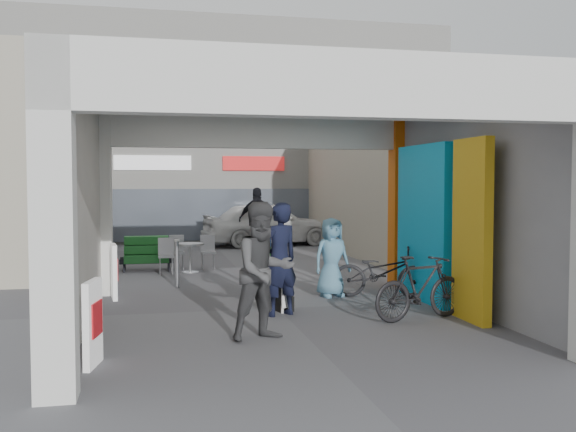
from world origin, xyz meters
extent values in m
plane|color=#56565B|center=(0.00, 0.00, 0.00)|extent=(90.00, 90.00, 0.00)
cube|color=silver|center=(-3.00, -4.00, 1.75)|extent=(0.40, 0.40, 3.50)
cube|color=silver|center=(-3.00, 2.00, 1.75)|extent=(0.40, 0.40, 3.50)
cube|color=#DD5E0D|center=(3.00, 2.00, 1.75)|extent=(0.40, 0.40, 3.50)
plane|color=#BDB6AC|center=(-3.00, -1.00, 1.75)|extent=(0.00, 6.40, 6.40)
plane|color=gray|center=(3.00, -1.00, 1.75)|extent=(0.00, 6.40, 6.40)
cube|color=#0C99CB|center=(2.70, 0.20, 1.40)|extent=(0.15, 2.00, 2.80)
cube|color=gold|center=(2.70, -1.60, 1.40)|extent=(0.15, 1.00, 2.80)
plane|color=#B5B5B0|center=(0.00, -1.00, 3.50)|extent=(6.40, 6.40, 0.00)
cube|color=silver|center=(0.00, 2.05, 3.15)|extent=(6.40, 0.30, 0.70)
cube|color=silver|center=(0.00, -4.05, 3.15)|extent=(6.40, 0.30, 0.70)
cube|color=white|center=(0.00, 2.22, 3.10)|extent=(4.20, 0.05, 0.55)
cube|color=silver|center=(0.00, 14.00, 4.00)|extent=(18.00, 4.00, 8.00)
cube|color=#515966|center=(0.00, 11.95, 1.00)|extent=(16.20, 0.06, 1.80)
cube|color=white|center=(-2.00, 11.96, 2.80)|extent=(2.60, 0.06, 0.50)
cube|color=red|center=(1.50, 11.96, 2.80)|extent=(2.20, 0.06, 0.50)
cube|color=#A09985|center=(-4.50, 7.50, 2.50)|extent=(2.00, 9.00, 5.00)
cube|color=#A09985|center=(4.50, 7.50, 2.50)|extent=(2.00, 9.00, 5.00)
cylinder|color=gray|center=(-1.58, 2.54, 0.48)|extent=(0.09, 0.09, 0.96)
cylinder|color=gray|center=(-0.10, 2.59, 0.48)|extent=(0.09, 0.09, 0.95)
cylinder|color=gray|center=(1.57, 2.47, 0.46)|extent=(0.09, 0.09, 0.92)
cube|color=white|center=(-2.75, -2.89, 0.50)|extent=(0.19, 0.56, 1.00)
cube|color=red|center=(-2.71, -2.89, 0.55)|extent=(0.11, 0.39, 0.40)
cube|color=white|center=(-2.75, 1.50, 0.50)|extent=(0.14, 0.56, 1.00)
cube|color=red|center=(-2.71, 1.50, 0.55)|extent=(0.09, 0.39, 0.40)
cylinder|color=#A0A0A5|center=(-1.19, 4.67, 0.34)|extent=(0.06, 0.06, 0.67)
cylinder|color=#A0A0A5|center=(-1.19, 4.67, 0.01)|extent=(0.41, 0.41, 0.02)
cylinder|color=#A0A0A5|center=(-1.19, 4.67, 0.67)|extent=(0.65, 0.65, 0.05)
cube|color=#A0A0A5|center=(-1.75, 4.48, 0.21)|extent=(0.35, 0.35, 0.42)
cube|color=#A0A0A5|center=(-1.75, 4.65, 0.63)|extent=(0.35, 0.05, 0.42)
cube|color=#A0A0A5|center=(-0.72, 5.13, 0.21)|extent=(0.35, 0.35, 0.42)
cube|color=#A0A0A5|center=(-0.72, 5.30, 0.63)|extent=(0.35, 0.05, 0.42)
cube|color=#A0A0A5|center=(-1.47, 5.23, 0.21)|extent=(0.35, 0.35, 0.42)
cube|color=#A0A0A5|center=(-1.47, 5.39, 0.63)|extent=(0.35, 0.05, 0.42)
cube|color=black|center=(-2.19, 5.17, 0.16)|extent=(1.25, 0.63, 0.31)
cube|color=#1B5F21|center=(-2.19, 5.01, 0.31)|extent=(1.04, 0.36, 0.19)
cube|color=#1B5F21|center=(-2.19, 5.17, 0.52)|extent=(1.04, 0.36, 0.19)
cube|color=#1B5F21|center=(-2.19, 5.33, 0.73)|extent=(1.04, 0.36, 0.19)
cube|color=#1B5F21|center=(1.04, 7.67, 0.14)|extent=(0.50, 0.41, 0.28)
cube|color=navy|center=(1.04, 7.67, 0.42)|extent=(0.50, 0.41, 0.28)
cube|color=black|center=(0.05, -0.22, 0.12)|extent=(0.25, 0.33, 0.25)
cube|color=black|center=(0.05, -0.35, 0.31)|extent=(0.20, 0.17, 0.37)
cube|color=white|center=(0.05, -0.44, 0.27)|extent=(0.16, 0.03, 0.35)
cylinder|color=white|center=(-0.01, -0.42, 0.14)|extent=(0.05, 0.05, 0.29)
cylinder|color=white|center=(0.11, -0.42, 0.14)|extent=(0.05, 0.05, 0.29)
sphere|color=black|center=(0.05, -0.37, 0.54)|extent=(0.20, 0.20, 0.20)
cube|color=white|center=(0.05, -0.47, 0.52)|extent=(0.08, 0.12, 0.06)
cone|color=black|center=(0.00, -0.33, 0.63)|extent=(0.07, 0.07, 0.08)
cone|color=black|center=(0.10, -0.33, 0.63)|extent=(0.07, 0.07, 0.08)
imported|color=black|center=(-0.08, -0.57, 0.90)|extent=(0.78, 0.66, 1.81)
imported|color=#424345|center=(-0.60, -2.06, 0.93)|extent=(1.08, 0.95, 1.87)
imported|color=#5588A6|center=(1.20, 0.90, 0.73)|extent=(0.81, 0.62, 1.47)
imported|color=black|center=(1.14, 8.92, 0.99)|extent=(1.19, 0.58, 1.97)
imported|color=black|center=(2.08, 0.60, 0.47)|extent=(1.90, 1.24, 0.94)
imported|color=black|center=(1.98, -1.36, 0.50)|extent=(1.74, 0.88, 1.01)
imported|color=white|center=(1.79, 10.75, 0.74)|extent=(4.57, 2.33, 1.49)
camera|label=1|loc=(-2.08, -10.53, 2.13)|focal=40.00mm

